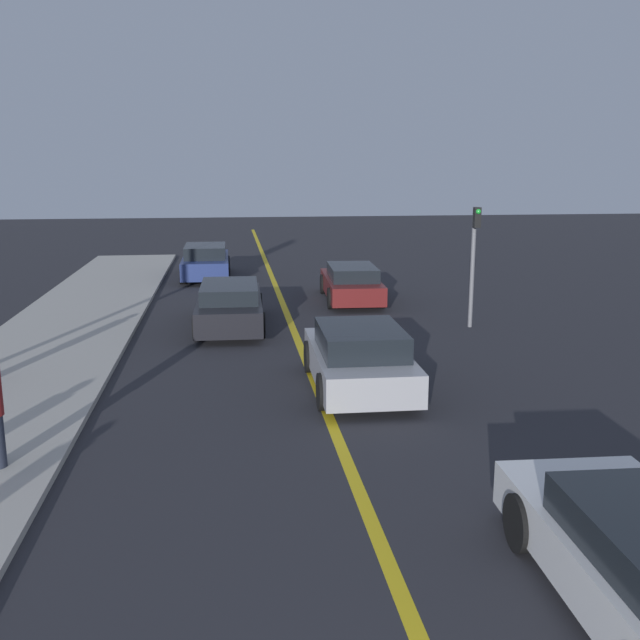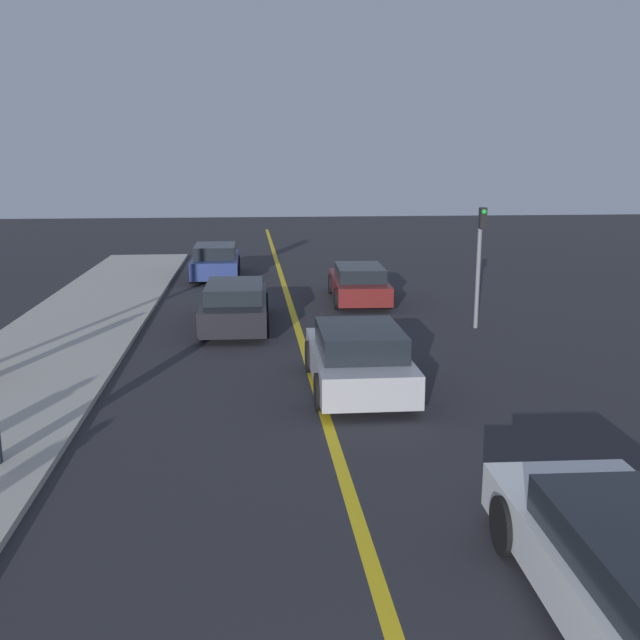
% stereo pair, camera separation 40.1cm
% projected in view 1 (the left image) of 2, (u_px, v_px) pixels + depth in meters
% --- Properties ---
extents(road_center_line, '(0.20, 60.00, 0.01)m').
position_uv_depth(road_center_line, '(290.00, 321.00, 20.97)').
color(road_center_line, gold).
rests_on(road_center_line, ground_plane).
extents(sidewalk_left, '(3.72, 33.42, 0.12)m').
position_uv_depth(sidewalk_left, '(61.00, 336.00, 18.93)').
color(sidewalk_left, '#ADA89E').
rests_on(sidewalk_left, ground_plane).
extents(car_ahead_center, '(2.01, 4.06, 1.33)m').
position_uv_depth(car_ahead_center, '(359.00, 358.00, 14.52)').
color(car_ahead_center, '#9E9EA3').
rests_on(car_ahead_center, ground_plane).
extents(car_far_distant, '(1.97, 4.77, 1.28)m').
position_uv_depth(car_far_distant, '(230.00, 305.00, 20.05)').
color(car_far_distant, black).
rests_on(car_far_distant, ground_plane).
extents(car_parked_left_lot, '(2.00, 4.54, 1.21)m').
position_uv_depth(car_parked_left_lot, '(351.00, 283.00, 23.96)').
color(car_parked_left_lot, maroon).
rests_on(car_parked_left_lot, ground_plane).
extents(car_oncoming_far, '(1.94, 4.60, 1.35)m').
position_uv_depth(car_oncoming_far, '(206.00, 262.00, 28.73)').
color(car_oncoming_far, navy).
rests_on(car_oncoming_far, ground_plane).
extents(traffic_light, '(0.18, 0.40, 3.37)m').
position_uv_depth(traffic_light, '(474.00, 253.00, 19.70)').
color(traffic_light, slate).
rests_on(traffic_light, ground_plane).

